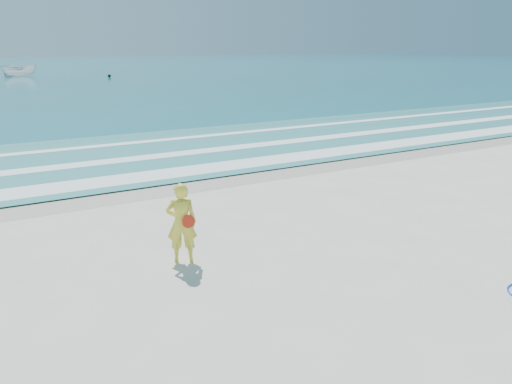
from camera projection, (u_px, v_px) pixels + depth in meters
ground at (376, 300)px, 8.83m from camera, size 400.00×400.00×0.00m
wet_sand at (184, 183)px, 16.31m from camera, size 400.00×2.40×0.00m
shallow at (138, 154)px, 20.46m from camera, size 400.00×10.00×0.01m
foam_near at (170, 173)px, 17.38m from camera, size 400.00×1.40×0.01m
foam_mid at (144, 158)px, 19.79m from camera, size 400.00×0.90×0.01m
foam_far at (121, 144)px, 22.53m from camera, size 400.00×0.60×0.01m
boat at (19, 70)px, 70.64m from camera, size 4.63×1.79×1.78m
buoy at (109, 76)px, 68.82m from camera, size 0.45×0.45×0.45m
woman at (182, 223)px, 10.20m from camera, size 0.73×0.62×1.70m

